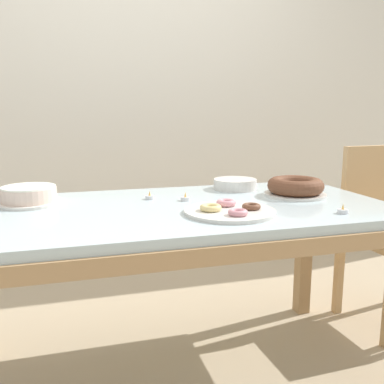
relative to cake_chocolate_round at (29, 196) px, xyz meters
name	(u,v)px	position (x,y,z in m)	size (l,w,h in m)	color
ground_plane	(172,375)	(0.55, -0.21, -0.78)	(12.00, 12.00, 0.00)	tan
wall_back	(122,85)	(0.55, 1.24, 0.52)	(8.00, 0.10, 2.60)	silver
dining_table	(171,227)	(0.55, -0.21, -0.12)	(1.82, 0.89, 0.75)	silver
cake_chocolate_round	(29,196)	(0.00, 0.00, 0.00)	(0.27, 0.27, 0.07)	silver
cake_golden_bundt	(295,187)	(1.14, -0.15, 0.00)	(0.28, 0.28, 0.08)	silver
pastry_platter	(230,210)	(0.73, -0.38, -0.02)	(0.34, 0.34, 0.04)	silver
plate_stack	(235,184)	(0.94, 0.09, -0.01)	(0.21, 0.21, 0.05)	silver
tealight_right_edge	(185,198)	(0.63, -0.11, -0.02)	(0.04, 0.04, 0.04)	silver
tealight_near_cakes	(343,211)	(1.14, -0.50, -0.02)	(0.04, 0.04, 0.04)	silver
tealight_left_edge	(150,197)	(0.49, -0.04, -0.02)	(0.04, 0.04, 0.04)	silver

